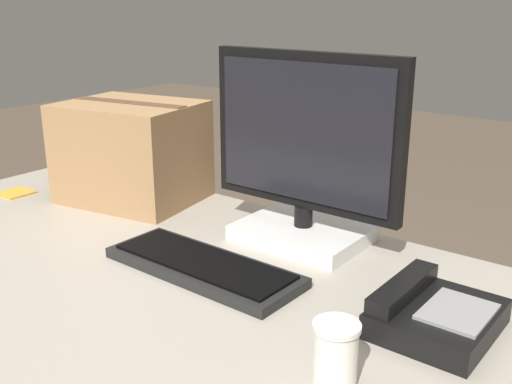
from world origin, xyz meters
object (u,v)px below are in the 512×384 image
monitor (304,164)px  sticky_note_pad (16,193)px  desk_phone (433,314)px  paper_cup_left (336,355)px  cardboard_box (132,152)px  keyboard (203,266)px

monitor → sticky_note_pad: (-0.87, -0.22, -0.19)m
desk_phone → sticky_note_pad: 1.28m
paper_cup_left → cardboard_box: (-0.91, 0.41, 0.09)m
monitor → keyboard: (-0.07, -0.28, -0.18)m
paper_cup_left → sticky_note_pad: (-1.22, 0.23, -0.05)m
desk_phone → paper_cup_left: paper_cup_left is taller
monitor → cardboard_box: 0.56m
monitor → keyboard: bearing=-104.6°
keyboard → paper_cup_left: bearing=-20.9°
keyboard → cardboard_box: size_ratio=1.09×
desk_phone → sticky_note_pad: size_ratio=2.51×
paper_cup_left → sticky_note_pad: bearing=169.5°
desk_phone → sticky_note_pad: bearing=-178.4°
keyboard → desk_phone: 0.48m
desk_phone → sticky_note_pad: desk_phone is taller
monitor → paper_cup_left: monitor is taller
keyboard → monitor: bearing=76.6°
monitor → cardboard_box: monitor is taller
monitor → paper_cup_left: size_ratio=4.69×
cardboard_box → keyboard: bearing=-26.6°
keyboard → cardboard_box: (-0.49, 0.24, 0.13)m
monitor → cardboard_box: (-0.56, -0.03, -0.05)m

